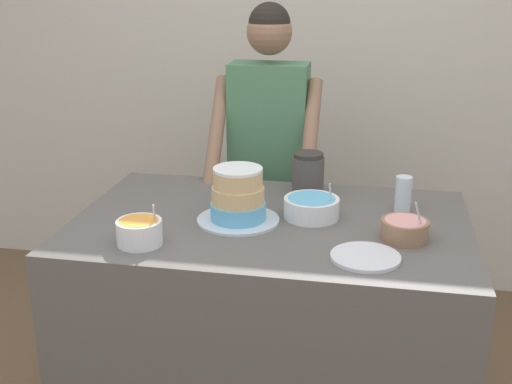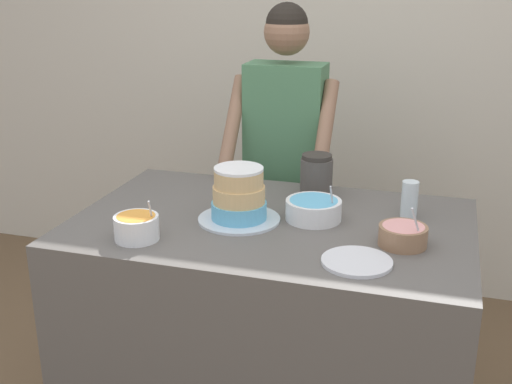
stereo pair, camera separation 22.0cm
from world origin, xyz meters
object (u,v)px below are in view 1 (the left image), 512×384
Objects in this scene: person_baker at (268,147)px; cake at (238,198)px; frosting_bowl_pink at (405,229)px; ceramic_plate at (365,257)px; stoneware_jar at (308,175)px; frosting_bowl_orange at (139,231)px; drinking_glass at (403,194)px; frosting_bowl_blue at (312,207)px.

cake is (0.01, -0.69, -0.01)m from person_baker.
frosting_bowl_pink is 0.22m from ceramic_plate.
stoneware_jar is at bearing 113.57° from ceramic_plate.
cake reaches higher than frosting_bowl_pink.
cake reaches higher than frosting_bowl_orange.
ceramic_plate is (-0.12, -0.45, -0.06)m from drinking_glass.
stoneware_jar is (0.49, 0.59, 0.04)m from frosting_bowl_orange.
frosting_bowl_blue is at bearing -158.54° from drinking_glass.
cake is 0.59m from frosting_bowl_pink.
frosting_bowl_blue is 1.15× the size of stoneware_jar.
cake is 2.20× the size of drinking_glass.
drinking_glass is at bearing 90.15° from frosting_bowl_pink.
frosting_bowl_pink is (0.59, -0.75, -0.06)m from person_baker.
stoneware_jar is (-0.25, 0.57, 0.08)m from ceramic_plate.
cake is at bearing 152.79° from ceramic_plate.
frosting_bowl_blue is (0.27, -0.61, -0.05)m from person_baker.
stoneware_jar is at bearing -58.47° from person_baker.
cake is at bearing 174.64° from frosting_bowl_pink.
ceramic_plate is (0.21, -0.32, -0.03)m from frosting_bowl_blue.
frosting_bowl_orange is (-0.26, -0.96, -0.05)m from person_baker.
frosting_bowl_blue is 0.35m from drinking_glass.
frosting_bowl_blue is 0.36m from frosting_bowl_pink.
frosting_bowl_orange is at bearing -166.46° from frosting_bowl_pink.
stoneware_jar is (-0.04, 0.24, 0.05)m from frosting_bowl_blue.
drinking_glass is at bearing 21.46° from frosting_bowl_blue.
stoneware_jar reaches higher than frosting_bowl_orange.
drinking_glass reaches higher than ceramic_plate.
stoneware_jar reaches higher than frosting_bowl_blue.
frosting_bowl_pink is 1.05× the size of frosting_bowl_orange.
drinking_glass is 0.77× the size of stoneware_jar.
cake is 0.62m from drinking_glass.
drinking_glass is (0.59, -0.48, -0.03)m from person_baker.
person_baker is at bearing 128.36° from frosting_bowl_pink.
frosting_bowl_blue is 1.49× the size of drinking_glass.
ceramic_plate is at bearing 1.91° from frosting_bowl_orange.
stoneware_jar reaches higher than ceramic_plate.
person_baker is 10.37× the size of frosting_bowl_pink.
frosting_bowl_orange is at bearing -105.35° from person_baker.
drinking_glass is at bearing -39.00° from person_baker.
person_baker reaches higher than frosting_bowl_orange.
drinking_glass is 0.47m from ceramic_plate.
drinking_glass is 0.39m from stoneware_jar.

